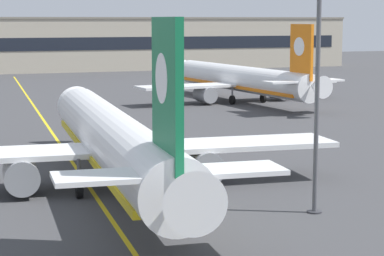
{
  "coord_description": "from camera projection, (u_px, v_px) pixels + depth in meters",
  "views": [
    {
      "loc": [
        -12.22,
        -35.5,
        11.55
      ],
      "look_at": [
        5.33,
        12.04,
        4.24
      ],
      "focal_mm": 70.85,
      "sensor_mm": 36.0,
      "label": 1
    }
  ],
  "objects": [
    {
      "name": "ground_plane",
      "position": [
        176.0,
        246.0,
        38.8
      ],
      "size": [
        400.0,
        400.0,
        0.0
      ],
      "primitive_type": "plane",
      "color": "#3D3D3F"
    },
    {
      "name": "taxiway_centreline",
      "position": [
        65.0,
        151.0,
        66.65
      ],
      "size": [
        13.97,
        179.5,
        0.01
      ],
      "primitive_type": "cube",
      "rotation": [
        0.0,
        0.0,
        -0.08
      ],
      "color": "yellow",
      "rests_on": "ground"
    },
    {
      "name": "airliner_foreground",
      "position": [
        113.0,
        141.0,
        51.27
      ],
      "size": [
        32.29,
        41.52,
        11.65
      ],
      "color": "white",
      "rests_on": "ground"
    },
    {
      "name": "airliner_background",
      "position": [
        242.0,
        80.0,
        105.44
      ],
      "size": [
        30.34,
        38.99,
        10.94
      ],
      "color": "white",
      "rests_on": "ground"
    },
    {
      "name": "apron_lamp_post",
      "position": [
        317.0,
        87.0,
        44.49
      ],
      "size": [
        2.24,
        0.9,
        14.51
      ],
      "color": "#515156",
      "rests_on": "ground"
    },
    {
      "name": "safety_cone_by_nose_gear",
      "position": [
        93.0,
        147.0,
        67.08
      ],
      "size": [
        0.44,
        0.44,
        0.55
      ],
      "color": "orange",
      "rests_on": "ground"
    },
    {
      "name": "terminal_building",
      "position": [
        22.0,
        45.0,
        165.59
      ],
      "size": [
        154.6,
        12.4,
        11.97
      ],
      "color": "#B2A893",
      "rests_on": "ground"
    }
  ]
}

